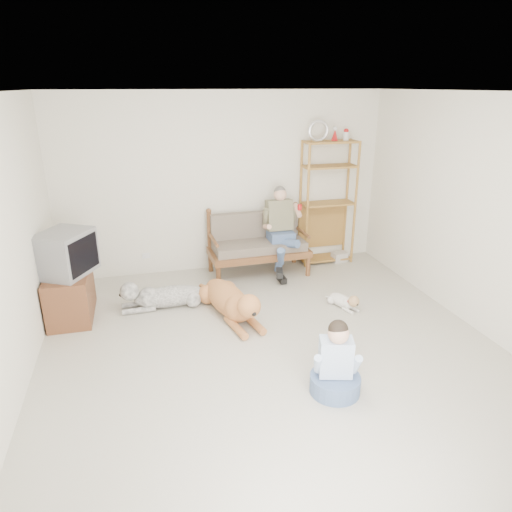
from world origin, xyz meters
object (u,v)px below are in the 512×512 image
object	(u,v)px
etagere	(328,202)
golden_retriever	(232,301)
loveseat	(258,242)
tv_stand	(70,295)

from	to	relation	value
etagere	golden_retriever	size ratio (longest dim) A/B	1.42
loveseat	etagere	world-z (taller)	etagere
etagere	tv_stand	size ratio (longest dim) A/B	2.52
golden_retriever	loveseat	bearing A→B (deg)	49.96
loveseat	tv_stand	bearing A→B (deg)	-164.35
etagere	loveseat	bearing A→B (deg)	-171.75
etagere	golden_retriever	distance (m)	2.55
tv_stand	golden_retriever	size ratio (longest dim) A/B	0.56
golden_retriever	etagere	bearing A→B (deg)	25.94
etagere	tv_stand	xyz separation A→B (m)	(-3.86, -0.99, -0.71)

